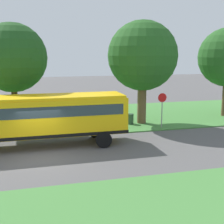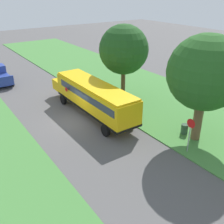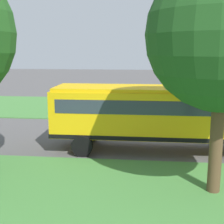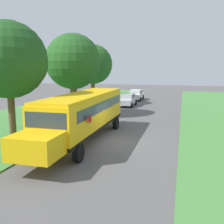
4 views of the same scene
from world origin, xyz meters
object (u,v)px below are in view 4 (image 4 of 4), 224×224
(school_bus, at_px, (83,113))
(car_white_middle, at_px, (136,94))
(car_silver_nearest, at_px, (127,99))
(oak_tree_far_end, at_px, (92,64))
(oak_tree_beside_bus, at_px, (12,61))
(trash_bin, at_px, (71,113))
(stop_sign, at_px, (95,99))
(oak_tree_roadside_mid, at_px, (74,62))

(school_bus, bearing_deg, car_white_middle, 91.32)
(car_silver_nearest, relative_size, oak_tree_far_end, 0.55)
(oak_tree_beside_bus, distance_m, oak_tree_far_end, 18.00)
(car_white_middle, relative_size, trash_bin, 4.89)
(oak_tree_beside_bus, bearing_deg, car_silver_nearest, 77.90)
(stop_sign, bearing_deg, school_bus, -76.02)
(oak_tree_far_end, bearing_deg, oak_tree_roadside_mid, -82.85)
(oak_tree_far_end, relative_size, trash_bin, 8.81)
(school_bus, distance_m, oak_tree_far_end, 17.97)
(school_bus, relative_size, oak_tree_far_end, 1.57)
(stop_sign, bearing_deg, car_silver_nearest, 76.39)
(oak_tree_beside_bus, height_order, stop_sign, oak_tree_beside_bus)
(school_bus, bearing_deg, oak_tree_beside_bus, -165.13)
(car_silver_nearest, height_order, oak_tree_far_end, oak_tree_far_end)
(oak_tree_beside_bus, bearing_deg, school_bus, 14.87)
(car_white_middle, relative_size, oak_tree_roadside_mid, 0.53)
(trash_bin, bearing_deg, oak_tree_roadside_mid, 93.41)
(oak_tree_far_end, xyz_separation_m, stop_sign, (2.97, -7.43, -3.68))
(car_white_middle, bearing_deg, oak_tree_roadside_mid, -104.24)
(car_white_middle, bearing_deg, car_silver_nearest, -90.00)
(car_silver_nearest, distance_m, stop_sign, 7.70)
(oak_tree_far_end, bearing_deg, school_bus, -72.49)
(school_bus, distance_m, oak_tree_beside_bus, 5.67)
(stop_sign, bearing_deg, oak_tree_far_end, 111.77)
(car_white_middle, xyz_separation_m, oak_tree_beside_bus, (-3.86, -24.54, 4.43))
(oak_tree_roadside_mid, bearing_deg, car_white_middle, 75.76)
(oak_tree_beside_bus, distance_m, stop_sign, 11.33)
(school_bus, height_order, oak_tree_beside_bus, oak_tree_beside_bus)
(car_white_middle, distance_m, oak_tree_roadside_mid, 15.88)
(oak_tree_beside_bus, relative_size, oak_tree_far_end, 0.99)
(oak_tree_roadside_mid, distance_m, stop_sign, 4.26)
(school_bus, height_order, trash_bin, school_bus)
(school_bus, height_order, car_white_middle, school_bus)
(car_silver_nearest, relative_size, trash_bin, 4.89)
(car_white_middle, xyz_separation_m, stop_sign, (-1.80, -13.98, 0.86))
(stop_sign, bearing_deg, oak_tree_roadside_mid, -158.77)
(car_silver_nearest, relative_size, oak_tree_beside_bus, 0.56)
(oak_tree_beside_bus, xyz_separation_m, oak_tree_roadside_mid, (0.12, 9.80, 0.14))
(car_silver_nearest, bearing_deg, oak_tree_roadside_mid, -114.55)
(oak_tree_roadside_mid, xyz_separation_m, trash_bin, (0.07, -1.17, -5.00))
(stop_sign, bearing_deg, trash_bin, -134.24)
(stop_sign, xyz_separation_m, trash_bin, (-1.87, -1.92, -1.29))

